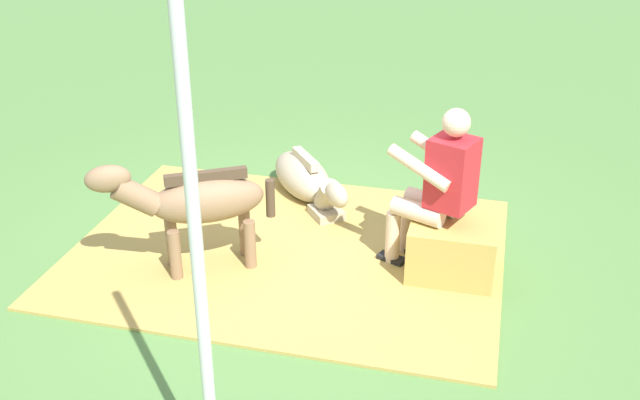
{
  "coord_description": "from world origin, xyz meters",
  "views": [
    {
      "loc": [
        -1.46,
        4.93,
        3.03
      ],
      "look_at": [
        -0.24,
        0.1,
        0.55
      ],
      "focal_mm": 42.07,
      "sensor_mm": 36.0,
      "label": 1
    }
  ],
  "objects_px": {
    "hay_bale": "(452,250)",
    "pony_standing": "(196,202)",
    "pony_lying": "(306,179)",
    "person_seated": "(437,184)",
    "tent_pole_left": "(199,283)"
  },
  "relations": [
    {
      "from": "pony_standing",
      "to": "pony_lying",
      "type": "distance_m",
      "value": 1.51
    },
    {
      "from": "pony_lying",
      "to": "tent_pole_left",
      "type": "height_order",
      "value": "tent_pole_left"
    },
    {
      "from": "hay_bale",
      "to": "person_seated",
      "type": "distance_m",
      "value": 0.53
    },
    {
      "from": "person_seated",
      "to": "pony_lying",
      "type": "bearing_deg",
      "value": -37.67
    },
    {
      "from": "person_seated",
      "to": "pony_lying",
      "type": "height_order",
      "value": "person_seated"
    },
    {
      "from": "pony_lying",
      "to": "tent_pole_left",
      "type": "xyz_separation_m",
      "value": [
        -0.43,
        3.36,
        1.07
      ]
    },
    {
      "from": "pony_standing",
      "to": "tent_pole_left",
      "type": "height_order",
      "value": "tent_pole_left"
    },
    {
      "from": "person_seated",
      "to": "pony_lying",
      "type": "distance_m",
      "value": 1.65
    },
    {
      "from": "pony_standing",
      "to": "hay_bale",
      "type": "bearing_deg",
      "value": -168.23
    },
    {
      "from": "person_seated",
      "to": "tent_pole_left",
      "type": "xyz_separation_m",
      "value": [
        0.81,
        2.41,
        0.53
      ]
    },
    {
      "from": "person_seated",
      "to": "pony_lying",
      "type": "xyz_separation_m",
      "value": [
        1.24,
        -0.96,
        -0.53
      ]
    },
    {
      "from": "pony_standing",
      "to": "pony_lying",
      "type": "xyz_separation_m",
      "value": [
        -0.46,
        -1.38,
        -0.39
      ]
    },
    {
      "from": "hay_bale",
      "to": "pony_lying",
      "type": "distance_m",
      "value": 1.71
    },
    {
      "from": "hay_bale",
      "to": "pony_standing",
      "type": "height_order",
      "value": "pony_standing"
    },
    {
      "from": "person_seated",
      "to": "pony_standing",
      "type": "xyz_separation_m",
      "value": [
        1.7,
        0.43,
        -0.15
      ]
    }
  ]
}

